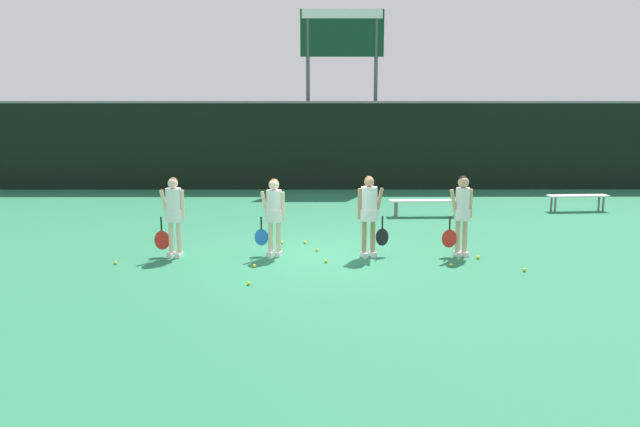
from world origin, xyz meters
TOP-DOWN VIEW (x-y plane):
  - ground_plane at (0.00, 0.00)m, footprint 140.00×140.00m
  - fence_windscreen at (0.00, 9.98)m, footprint 60.00×0.08m
  - scoreboard at (0.92, 10.80)m, footprint 3.05×0.15m
  - bench_courtside at (3.06, 4.55)m, footprint 2.09×0.42m
  - bench_far at (7.65, 5.36)m, footprint 1.80×0.49m
  - player_0 at (-2.96, -0.06)m, footprint 0.66×0.36m
  - player_1 at (-0.90, 0.02)m, footprint 0.64×0.37m
  - player_2 at (1.06, -0.05)m, footprint 0.66×0.39m
  - player_3 at (2.98, -0.01)m, footprint 0.62×0.33m
  - tennis_ball_0 at (-0.28, 1.13)m, footprint 0.07×0.07m
  - tennis_ball_1 at (3.91, -1.27)m, footprint 0.07×0.07m
  - tennis_ball_2 at (-0.81, 1.09)m, footprint 0.07×0.07m
  - tennis_ball_3 at (2.61, -0.89)m, footprint 0.07×0.07m
  - tennis_ball_4 at (0.16, -0.59)m, footprint 0.07×0.07m
  - tennis_ball_5 at (-4.00, -0.70)m, footprint 0.07×0.07m
  - tennis_ball_6 at (-1.22, -2.13)m, footprint 0.07×0.07m
  - tennis_ball_7 at (-1.23, -0.94)m, footprint 0.07×0.07m
  - tennis_ball_8 at (3.28, -0.30)m, footprint 0.07×0.07m
  - tennis_ball_9 at (-0.02, 0.38)m, footprint 0.07×0.07m

SIDE VIEW (x-z plane):
  - ground_plane at x=0.00m, z-range 0.00..0.00m
  - tennis_ball_2 at x=-0.81m, z-range 0.00..0.07m
  - tennis_ball_9 at x=-0.02m, z-range 0.00..0.07m
  - tennis_ball_0 at x=-0.28m, z-range 0.00..0.07m
  - tennis_ball_5 at x=-4.00m, z-range 0.00..0.07m
  - tennis_ball_6 at x=-1.22m, z-range 0.00..0.07m
  - tennis_ball_7 at x=-1.23m, z-range 0.00..0.07m
  - tennis_ball_3 at x=2.61m, z-range 0.00..0.07m
  - tennis_ball_4 at x=0.16m, z-range 0.00..0.07m
  - tennis_ball_8 at x=3.28m, z-range 0.00..0.07m
  - tennis_ball_1 at x=3.91m, z-range 0.00..0.07m
  - bench_courtside at x=3.06m, z-range 0.17..0.63m
  - bench_far at x=7.65m, z-range 0.17..0.64m
  - player_1 at x=-0.90m, z-range 0.14..1.76m
  - player_0 at x=-2.96m, z-range 0.14..1.79m
  - player_3 at x=2.98m, z-range 0.15..1.82m
  - player_2 at x=1.06m, z-range 0.15..1.83m
  - fence_windscreen at x=0.00m, z-range 0.01..3.21m
  - scoreboard at x=0.92m, z-range 1.73..8.20m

